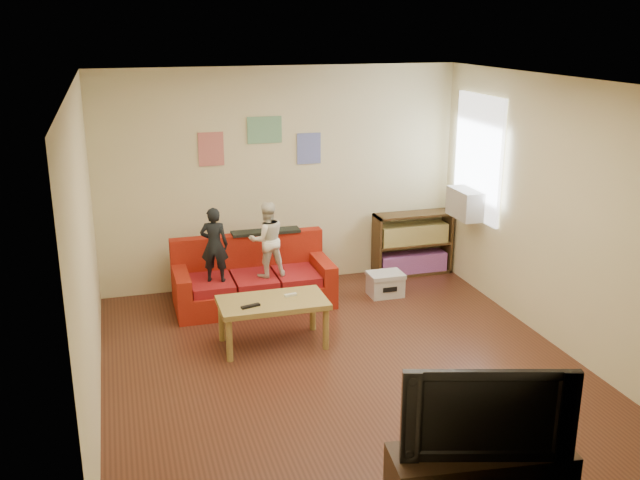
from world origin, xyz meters
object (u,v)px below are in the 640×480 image
object	(u,v)px
bookshelf	(412,247)
file_box	(385,284)
sofa	(253,281)
child_a	(214,245)
child_b	(267,240)
television	(485,407)
tv_stand	(480,480)
coffee_table	(273,306)

from	to	relation	value
bookshelf	file_box	size ratio (longest dim) A/B	2.45
sofa	bookshelf	xyz separation A→B (m)	(2.21, 0.44, 0.10)
child_a	child_b	world-z (taller)	child_b
child_b	television	size ratio (longest dim) A/B	0.78
bookshelf	tv_stand	xyz separation A→B (m)	(-1.47, -4.55, -0.14)
child_b	television	bearing A→B (deg)	93.29
child_a	bookshelf	xyz separation A→B (m)	(2.67, 0.60, -0.44)
coffee_table	television	distance (m)	3.06
child_a	sofa	bearing A→B (deg)	-142.77
child_a	child_b	distance (m)	0.60
bookshelf	television	size ratio (longest dim) A/B	0.91
file_box	television	bearing A→B (deg)	-102.21
file_box	bookshelf	bearing A→B (deg)	46.19
sofa	child_b	size ratio (longest dim) A/B	2.09
sofa	file_box	world-z (taller)	sofa
sofa	child_b	bearing A→B (deg)	-47.63
sofa	child_a	size ratio (longest dim) A/B	2.13
file_box	television	distance (m)	4.04
tv_stand	child_b	bearing A→B (deg)	105.40
child_a	coffee_table	size ratio (longest dim) A/B	0.78
child_b	television	distance (m)	4.00
television	child_b	bearing A→B (deg)	114.73
coffee_table	tv_stand	distance (m)	3.04
television	child_a	bearing A→B (deg)	122.98
sofa	file_box	distance (m)	1.61
sofa	tv_stand	distance (m)	4.18
child_a	television	xyz separation A→B (m)	(1.20, -3.95, -0.02)
sofa	tv_stand	world-z (taller)	sofa
file_box	television	xyz separation A→B (m)	(-0.84, -3.90, 0.64)
child_a	coffee_table	distance (m)	1.17
bookshelf	file_box	world-z (taller)	bookshelf
tv_stand	television	size ratio (longest dim) A/B	1.10
coffee_table	file_box	xyz separation A→B (m)	(1.61, 0.96, -0.28)
sofa	coffee_table	size ratio (longest dim) A/B	1.67
tv_stand	television	distance (m)	0.56
child_a	coffee_table	bearing A→B (deg)	130.42
sofa	bookshelf	world-z (taller)	bookshelf
coffee_table	sofa	bearing A→B (deg)	88.99
sofa	bookshelf	size ratio (longest dim) A/B	1.78
child_b	coffee_table	bearing A→B (deg)	75.26
bookshelf	sofa	bearing A→B (deg)	-168.88
sofa	tv_stand	bearing A→B (deg)	-79.72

